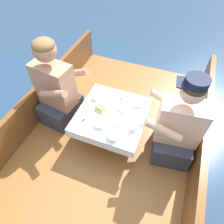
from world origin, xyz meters
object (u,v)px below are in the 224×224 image
object	(u,v)px
sandwich	(101,109)
person_starboard	(177,128)
coffee_cup_starboard	(95,97)
tin_can	(118,125)
person_port	(57,91)
coffee_cup_port	(133,128)

from	to	relation	value
sandwich	person_starboard	bearing A→B (deg)	1.64
sandwich	coffee_cup_starboard	world-z (taller)	sandwich
coffee_cup_starboard	tin_can	size ratio (longest dim) A/B	1.44
sandwich	coffee_cup_starboard	distance (m)	0.18
person_starboard	coffee_cup_starboard	size ratio (longest dim) A/B	10.30
person_port	person_starboard	bearing A→B (deg)	7.42
sandwich	coffee_cup_starboard	xyz separation A→B (m)	(-0.12, 0.13, -0.00)
coffee_cup_starboard	person_port	bearing A→B (deg)	-165.44
sandwich	tin_can	distance (m)	0.26
person_port	tin_can	xyz separation A→B (m)	(0.76, -0.16, -0.05)
person_port	coffee_cup_port	distance (m)	0.92
sandwich	coffee_cup_starboard	size ratio (longest dim) A/B	1.35
coffee_cup_starboard	tin_can	xyz separation A→B (m)	(0.35, -0.26, -0.00)
person_port	coffee_cup_port	size ratio (longest dim) A/B	11.45
person_starboard	sandwich	xyz separation A→B (m)	(-0.77, -0.02, -0.01)
person_port	coffee_cup_port	xyz separation A→B (m)	(0.91, -0.14, -0.04)
person_port	person_starboard	xyz separation A→B (m)	(1.29, -0.01, -0.03)
person_starboard	coffee_cup_starboard	xyz separation A→B (m)	(-0.89, 0.11, -0.01)
person_starboard	tin_can	bearing A→B (deg)	8.47
person_port	sandwich	world-z (taller)	person_port
sandwich	coffee_cup_port	xyz separation A→B (m)	(0.38, -0.11, -0.00)
person_port	person_starboard	distance (m)	1.29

